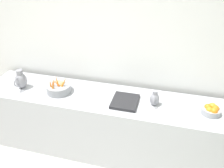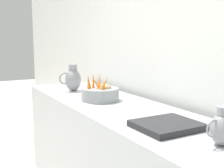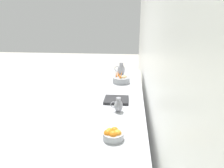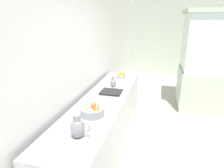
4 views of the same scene
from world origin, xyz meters
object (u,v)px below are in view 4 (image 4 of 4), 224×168
object	(u,v)px
vegetable_colander	(92,111)
glass_block_booth	(214,62)
metal_pitcher_short	(113,82)
orange_bowl	(121,76)
metal_pitcher_tall	(78,127)

from	to	relation	value
vegetable_colander	glass_block_booth	distance (m)	3.44
vegetable_colander	metal_pitcher_short	xyz separation A→B (m)	(-0.02, 1.19, 0.03)
orange_bowl	metal_pitcher_short	xyz separation A→B (m)	(-0.01, -0.62, 0.03)
vegetable_colander	orange_bowl	size ratio (longest dim) A/B	1.47
metal_pitcher_tall	metal_pitcher_short	bearing A→B (deg)	91.79
metal_pitcher_tall	metal_pitcher_short	xyz separation A→B (m)	(-0.05, 1.69, -0.03)
glass_block_booth	metal_pitcher_short	bearing A→B (deg)	-140.67
metal_pitcher_short	metal_pitcher_tall	bearing A→B (deg)	-88.21
vegetable_colander	metal_pitcher_short	distance (m)	1.19
vegetable_colander	metal_pitcher_short	bearing A→B (deg)	91.17
vegetable_colander	metal_pitcher_short	size ratio (longest dim) A/B	1.63
vegetable_colander	metal_pitcher_tall	size ratio (longest dim) A/B	1.20
metal_pitcher_short	glass_block_booth	bearing A→B (deg)	39.33
orange_bowl	glass_block_booth	bearing A→B (deg)	27.13
orange_bowl	metal_pitcher_tall	xyz separation A→B (m)	(0.04, -2.31, 0.06)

